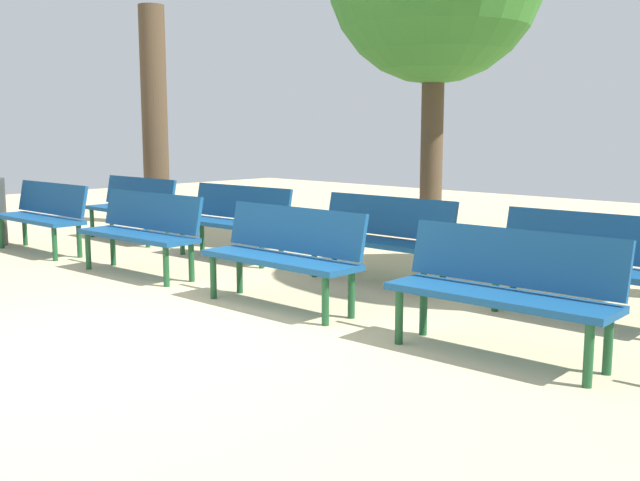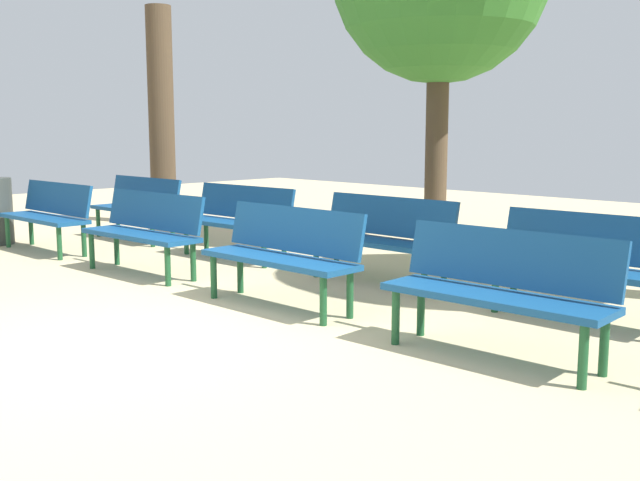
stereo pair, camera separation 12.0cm
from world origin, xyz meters
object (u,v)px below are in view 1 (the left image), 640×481
at_px(bench_r1_c0, 133,204).
at_px(bench_r0_c3, 504,284).
at_px(bench_r0_c2, 285,250).
at_px(bench_r0_c1, 143,228).
at_px(tree_2, 155,117).
at_px(bench_r1_c3, 589,260).
at_px(bench_r1_c2, 381,234).
at_px(bench_r0_c0, 43,213).
at_px(bench_r1_c1, 234,217).

bearing_deg(bench_r1_c0, bench_r0_c3, -11.13).
relative_size(bench_r0_c2, bench_r1_c0, 1.00).
bearing_deg(bench_r0_c3, bench_r0_c2, 178.63).
bearing_deg(bench_r0_c3, bench_r1_c0, 167.08).
distance_m(bench_r0_c1, bench_r1_c0, 2.58).
bearing_deg(tree_2, bench_r0_c1, -35.53).
bearing_deg(bench_r1_c3, bench_r0_c1, -163.47).
bearing_deg(bench_r1_c2, bench_r1_c3, -0.81).
bearing_deg(bench_r0_c2, bench_r0_c0, -179.73).
bearing_deg(bench_r0_c3, bench_r1_c1, 161.75).
relative_size(bench_r0_c1, bench_r1_c2, 1.01).
relative_size(bench_r0_c0, bench_r1_c1, 0.99).
bearing_deg(bench_r1_c2, tree_2, 167.42).
distance_m(bench_r0_c0, bench_r1_c3, 6.63).
xyz_separation_m(bench_r0_c0, bench_r1_c1, (2.10, 1.38, 0.00)).
relative_size(bench_r0_c3, bench_r1_c2, 1.01).
bearing_deg(bench_r0_c0, bench_r0_c3, -0.11).
height_order(bench_r0_c1, bench_r1_c2, same).
bearing_deg(bench_r1_c1, bench_r0_c1, -90.68).
height_order(bench_r0_c1, bench_r1_c1, same).
bearing_deg(bench_r0_c2, tree_2, 155.07).
distance_m(bench_r0_c2, bench_r1_c1, 2.55).
height_order(bench_r0_c3, tree_2, tree_2).
height_order(bench_r0_c3, bench_r1_c2, same).
relative_size(bench_r0_c0, bench_r1_c3, 1.00).
distance_m(bench_r1_c1, bench_r1_c2, 2.18).
height_order(bench_r1_c2, bench_r1_c3, same).
height_order(bench_r0_c3, bench_r1_c0, same).
distance_m(bench_r0_c1, tree_2, 4.54).
distance_m(bench_r0_c2, tree_2, 6.36).
bearing_deg(bench_r0_c2, bench_r1_c0, 163.18).
xyz_separation_m(bench_r0_c1, bench_r1_c0, (-2.25, 1.27, 0.00)).
relative_size(bench_r1_c1, bench_r1_c3, 1.00).
height_order(bench_r0_c0, bench_r0_c3, same).
relative_size(bench_r0_c1, bench_r1_c1, 1.00).
bearing_deg(bench_r1_c2, bench_r1_c1, -178.26).
bearing_deg(bench_r0_c1, bench_r0_c0, 178.61).
relative_size(bench_r0_c0, bench_r0_c3, 0.99).
bearing_deg(bench_r0_c3, bench_r0_c1, 178.64).
distance_m(bench_r0_c0, bench_r0_c3, 6.47).
xyz_separation_m(bench_r0_c0, bench_r0_c2, (4.33, 0.13, 0.00)).
height_order(bench_r1_c0, bench_r1_c1, same).
relative_size(bench_r1_c2, bench_r1_c3, 1.00).
bearing_deg(bench_r0_c0, bench_r1_c3, 11.60).
bearing_deg(bench_r1_c0, bench_r1_c3, 0.56).
xyz_separation_m(bench_r1_c1, bench_r1_c2, (2.18, 0.13, 0.00)).
relative_size(bench_r1_c1, bench_r1_c2, 1.01).
xyz_separation_m(bench_r1_c3, tree_2, (-7.84, 1.07, 1.24)).
bearing_deg(bench_r0_c3, bench_r1_c2, 145.91).
bearing_deg(bench_r1_c0, tree_2, 134.63).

